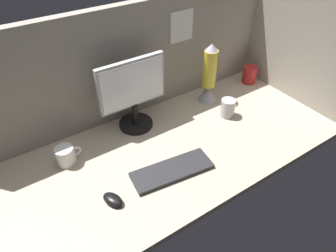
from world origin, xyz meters
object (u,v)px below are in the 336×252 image
monitor (133,92)px  lava_lamp (209,78)px  mug_steel (228,108)px  mug_red_plastic (250,75)px  keyboard (172,170)px  mouse (113,200)px  mug_ceramic_white (66,156)px

monitor → lava_lamp: size_ratio=1.07×
mug_steel → mug_red_plastic: (36.50, 19.52, 0.29)cm
keyboard → mug_red_plastic: bearing=31.1°
mouse → mug_red_plastic: (115.42, 38.11, 3.76)cm
mug_steel → lava_lamp: (1.16, 18.75, 9.67)cm
mug_ceramic_white → keyboard: bearing=-40.6°
mug_red_plastic → lava_lamp: lava_lamp is taller
mug_red_plastic → mug_ceramic_white: bearing=-177.3°
mug_steel → mug_ceramic_white: 87.73cm
mouse → mug_ceramic_white: 33.43cm
lava_lamp → mouse: bearing=-155.0°
monitor → mug_red_plastic: size_ratio=3.46×
monitor → keyboard: 44.11cm
keyboard → mug_ceramic_white: mug_ceramic_white is taller
mouse → lava_lamp: bearing=4.7°
monitor → mug_steel: (46.33, -21.34, -15.22)cm
mug_steel → mug_red_plastic: bearing=28.1°
monitor → mouse: bearing=-129.2°
mug_steel → lava_lamp: size_ratio=0.29×
mouse → mug_red_plastic: size_ratio=0.88×
keyboard → mug_ceramic_white: bearing=146.8°
mug_steel → lava_lamp: bearing=86.5°
mouse → mug_steel: size_ratio=0.93×
mouse → monitor: bearing=30.5°
mug_steel → mug_ceramic_white: size_ratio=0.87×
mug_steel → lava_lamp: lava_lamp is taller
keyboard → mug_red_plastic: size_ratio=3.39×
mug_steel → lava_lamp: 21.12cm
mug_ceramic_white → mug_red_plastic: bearing=2.7°
mug_red_plastic → mug_steel: bearing=-151.9°
monitor → mug_ceramic_white: size_ratio=3.18×
lava_lamp → monitor: bearing=176.9°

